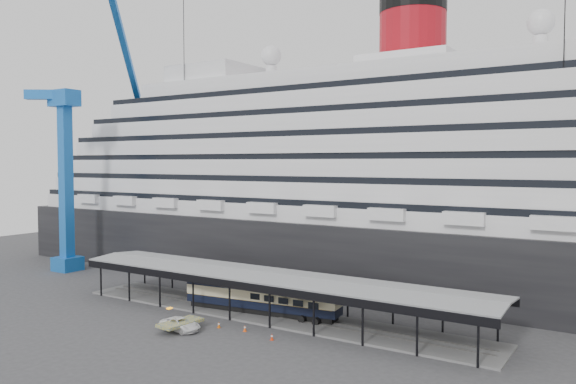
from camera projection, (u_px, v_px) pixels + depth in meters
name	position (u px, v px, depth m)	size (l,w,h in m)	color
ground	(245.00, 326.00, 64.55)	(200.00, 200.00, 0.00)	#363639
cruise_ship	(364.00, 165.00, 90.51)	(130.00, 30.00, 43.90)	black
platform_canopy	(269.00, 297.00, 68.64)	(56.00, 9.18, 5.30)	slate
crane_blue	(72.00, 156.00, 96.68)	(22.63, 19.19, 47.60)	blue
port_truck	(180.00, 324.00, 62.76)	(2.33, 5.06, 1.41)	white
pullman_carriage	(261.00, 295.00, 69.26)	(20.63, 5.03, 20.09)	black
traffic_cone_left	(219.00, 325.00, 63.77)	(0.48, 0.48, 0.74)	#D0570B
traffic_cone_mid	(245.00, 328.00, 62.39)	(0.46, 0.46, 0.75)	#F54E0D
traffic_cone_right	(272.00, 337.00, 59.36)	(0.37, 0.37, 0.71)	red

